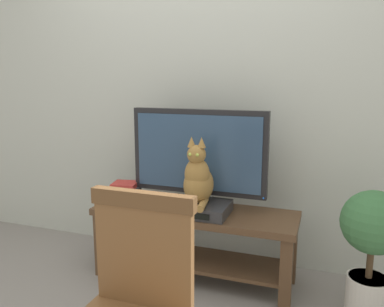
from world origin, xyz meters
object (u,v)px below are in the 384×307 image
at_px(tv, 198,155).
at_px(book_stack, 126,192).
at_px(cat, 198,179).
at_px(wooden_chair, 131,305).
at_px(potted_plant, 372,241).
at_px(tv_stand, 194,231).
at_px(media_box, 199,208).

xyz_separation_m(tv, book_stack, (-0.52, -0.06, -0.29)).
bearing_deg(book_stack, tv, 6.05).
bearing_deg(cat, wooden_chair, -83.39).
xyz_separation_m(book_stack, potted_plant, (1.58, -0.12, -0.08)).
xyz_separation_m(wooden_chair, book_stack, (-0.70, 1.23, -0.00)).
xyz_separation_m(cat, book_stack, (-0.57, 0.09, -0.17)).
relative_size(tv_stand, wooden_chair, 1.43).
distance_m(tv_stand, wooden_chair, 1.24).
xyz_separation_m(tv_stand, book_stack, (-0.52, 0.02, 0.21)).
bearing_deg(cat, tv, 107.66).
height_order(media_box, cat, cat).
distance_m(media_box, cat, 0.20).
bearing_deg(media_box, cat, -85.49).
height_order(tv, cat, tv).
distance_m(book_stack, potted_plant, 1.59).
height_order(tv, media_box, tv).
bearing_deg(tv, wooden_chair, -82.07).
relative_size(tv_stand, potted_plant, 1.80).
relative_size(media_box, cat, 0.90).
relative_size(tv_stand, media_box, 3.45).
relative_size(cat, potted_plant, 0.58).
relative_size(tv, media_box, 2.36).
relative_size(tv, book_stack, 4.12).
relative_size(wooden_chair, book_stack, 4.22).
height_order(tv, book_stack, tv).
distance_m(media_box, wooden_chair, 1.16).
distance_m(cat, wooden_chair, 1.15).
distance_m(tv_stand, tv, 0.50).
bearing_deg(potted_plant, cat, 178.40).
height_order(media_box, book_stack, book_stack).
bearing_deg(potted_plant, book_stack, 175.61).
distance_m(tv, cat, 0.20).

